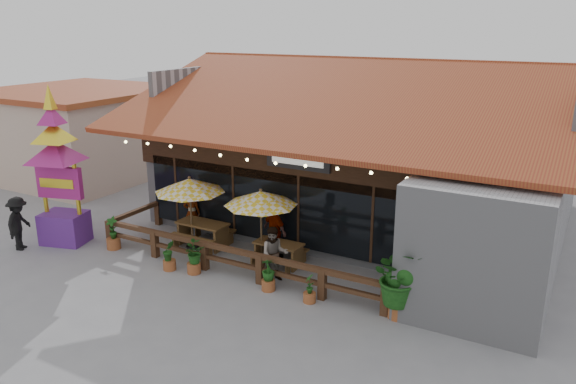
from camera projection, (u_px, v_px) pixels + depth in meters
The scene contains 19 objects.
ground at pixel (284, 280), 16.55m from camera, with size 100.00×100.00×0.00m, color gray.
restaurant_building at pixel (375, 162), 21.32m from camera, with size 15.50×14.73×6.09m.
patio_railing at pixel (216, 250), 17.20m from camera, with size 10.00×2.60×0.92m.
neighbor_building at pixel (82, 131), 27.95m from camera, with size 8.40×8.40×4.22m.
umbrella_left at pixel (190, 186), 18.38m from camera, with size 2.97×2.97×2.50m.
umbrella_right at pixel (261, 198), 17.20m from camera, with size 2.69×2.69×2.44m.
picnic_table_left at pixel (203, 230), 18.98m from camera, with size 1.75×1.52×0.84m.
picnic_table_right at pixel (279, 250), 17.52m from camera, with size 1.52×1.32×0.73m.
thai_sign_tower at pixel (56, 156), 18.56m from camera, with size 2.67×2.67×5.83m.
tropical_plant at pixel (400, 278), 14.15m from camera, with size 1.84×1.80×1.94m.
diner_a at pixel (192, 213), 19.90m from camera, with size 0.60×0.40×1.65m, color #392112.
diner_b at pixel (274, 254), 16.33m from camera, with size 0.81×0.63×1.66m, color #392112.
diner_c at pixel (275, 231), 17.91m from camera, with size 1.09×0.45×1.85m, color #392112.
pedestrian at pixel (19, 223), 18.61m from camera, with size 1.18×0.68×1.82m, color black.
planter_a at pixel (113, 235), 18.76m from camera, with size 0.46×0.46×1.13m.
planter_b at pixel (169, 257), 17.16m from camera, with size 0.43×0.45×0.96m.
planter_c at pixel (193, 256), 16.88m from camera, with size 0.67×0.60×1.01m.
planter_d at pixel (268, 275), 15.82m from camera, with size 0.50×0.50×0.96m.
planter_e at pixel (310, 290), 15.17m from camera, with size 0.34×0.34×0.84m.
Camera 1 is at (7.47, -13.12, 7.27)m, focal length 35.00 mm.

